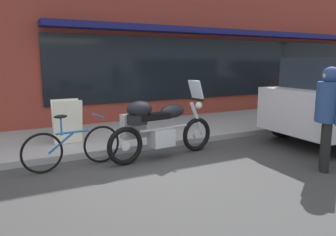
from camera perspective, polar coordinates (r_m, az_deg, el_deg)
ground_plane at (r=5.41m, az=-2.08°, el=-9.20°), size 80.00×80.00×0.00m
storefront_building at (r=11.57m, az=13.48°, el=18.02°), size 18.55×0.90×7.06m
touring_motorcycle at (r=5.92m, az=-1.97°, el=-1.35°), size 2.26×0.63×1.41m
parked_bicycle at (r=5.67m, az=-16.36°, el=-4.84°), size 1.67×0.48×0.92m
pedestrian_walking at (r=5.77m, az=26.38°, el=1.76°), size 0.45×0.55×1.69m
sandwich_board_sign at (r=6.87m, az=-17.28°, el=-0.60°), size 0.55×0.41×0.89m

